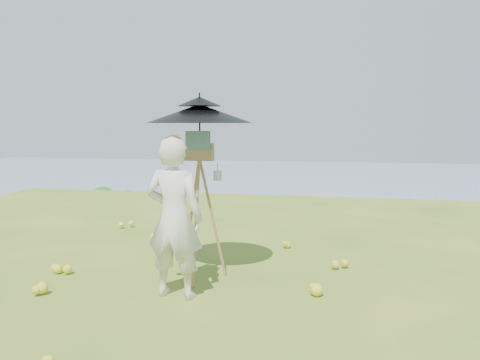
# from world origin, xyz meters

# --- Properties ---
(ground) EXTENTS (14.00, 14.00, 0.00)m
(ground) POSITION_xyz_m (0.00, 0.00, 0.00)
(ground) COLOR #507621
(ground) RESTS_ON ground
(shoreline_tier) EXTENTS (170.00, 28.00, 8.00)m
(shoreline_tier) POSITION_xyz_m (0.00, 75.00, -36.00)
(shoreline_tier) COLOR #6B6455
(shoreline_tier) RESTS_ON bay_water
(bay_water) EXTENTS (700.00, 700.00, 0.00)m
(bay_water) POSITION_xyz_m (0.00, 240.00, -34.00)
(bay_water) COLOR #778BAB
(bay_water) RESTS_ON ground
(peninsula) EXTENTS (90.00, 60.00, 12.00)m
(peninsula) POSITION_xyz_m (-75.00, 155.00, -29.00)
(peninsula) COLOR black
(peninsula) RESTS_ON bay_water
(slope_trees) EXTENTS (110.00, 50.00, 6.00)m
(slope_trees) POSITION_xyz_m (0.00, 35.00, -15.00)
(slope_trees) COLOR #1C5218
(slope_trees) RESTS_ON forest_slope
(harbor_town) EXTENTS (110.00, 22.00, 5.00)m
(harbor_town) POSITION_xyz_m (0.00, 75.00, -29.50)
(harbor_town) COLOR silver
(harbor_town) RESTS_ON shoreline_tier
(moored_boats) EXTENTS (140.00, 140.00, 0.70)m
(moored_boats) POSITION_xyz_m (-12.50, 161.00, -33.65)
(moored_boats) COLOR white
(moored_boats) RESTS_ON bay_water
(wildflowers) EXTENTS (10.00, 10.50, 0.12)m
(wildflowers) POSITION_xyz_m (0.00, 0.25, 0.06)
(wildflowers) COLOR yellow
(wildflowers) RESTS_ON ground
(painter) EXTENTS (0.66, 0.46, 1.71)m
(painter) POSITION_xyz_m (-0.08, -0.46, 0.86)
(painter) COLOR beige
(painter) RESTS_ON ground
(field_easel) EXTENTS (0.69, 0.69, 1.76)m
(field_easel) POSITION_xyz_m (0.02, 0.14, 0.88)
(field_easel) COLOR #98613F
(field_easel) RESTS_ON ground
(sun_umbrella) EXTENTS (1.35, 1.35, 0.75)m
(sun_umbrella) POSITION_xyz_m (0.02, 0.17, 1.82)
(sun_umbrella) COLOR black
(sun_umbrella) RESTS_ON field_easel
(painter_cap) EXTENTS (0.25, 0.29, 0.10)m
(painter_cap) POSITION_xyz_m (-0.08, -0.46, 1.66)
(painter_cap) COLOR #E07B7B
(painter_cap) RESTS_ON painter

